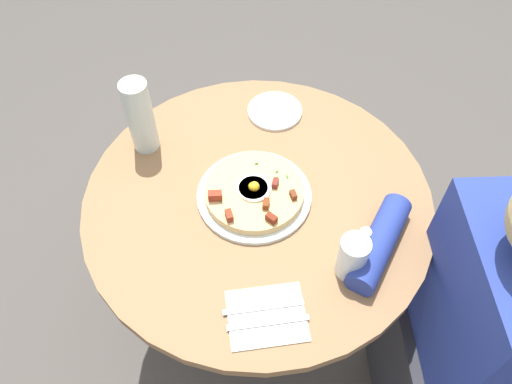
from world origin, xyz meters
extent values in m
plane|color=#4C4742|center=(0.00, 0.00, 0.00)|extent=(6.00, 6.00, 0.00)
cylinder|color=olive|center=(0.00, 0.00, 0.70)|extent=(0.90, 0.90, 0.03)
cylinder|color=#333338|center=(0.00, 0.00, 0.34)|extent=(0.11, 0.11, 0.69)
cylinder|color=#333338|center=(0.00, 0.00, 0.01)|extent=(0.40, 0.40, 0.02)
cube|color=#2D2D33|center=(0.31, 0.52, 0.23)|extent=(0.32, 0.28, 0.45)
cube|color=navy|center=(0.31, 0.52, 0.69)|extent=(0.38, 0.22, 0.48)
cylinder|color=navy|center=(0.17, 0.28, 0.75)|extent=(0.26, 0.19, 0.07)
cylinder|color=silver|center=(0.00, -0.01, 0.72)|extent=(0.29, 0.29, 0.01)
cylinder|color=tan|center=(0.00, -0.01, 0.74)|extent=(0.25, 0.25, 0.02)
cylinder|color=white|center=(0.00, -0.01, 0.76)|extent=(0.09, 0.09, 0.01)
sphere|color=yellow|center=(0.00, -0.01, 0.76)|extent=(0.03, 0.03, 0.03)
cylinder|color=white|center=(0.00, -0.01, 0.76)|extent=(0.07, 0.07, 0.01)
sphere|color=yellow|center=(0.00, -0.01, 0.76)|extent=(0.02, 0.02, 0.02)
cube|color=maroon|center=(-0.01, 0.04, 0.76)|extent=(0.03, 0.02, 0.02)
cube|color=maroon|center=(0.09, -0.07, 0.76)|extent=(0.03, 0.02, 0.02)
cube|color=maroon|center=(0.10, 0.03, 0.76)|extent=(0.03, 0.03, 0.02)
cube|color=brown|center=(0.03, 0.09, 0.76)|extent=(0.03, 0.02, 0.02)
cube|color=maroon|center=(0.03, -0.11, 0.76)|extent=(0.02, 0.03, 0.02)
cube|color=brown|center=(0.05, 0.02, 0.76)|extent=(0.03, 0.02, 0.02)
cube|color=#387F2D|center=(-0.03, 0.05, 0.76)|extent=(0.01, 0.01, 0.00)
cube|color=#387F2D|center=(0.04, -0.09, 0.76)|extent=(0.01, 0.00, 0.00)
cube|color=#387F2D|center=(-0.03, 0.08, 0.76)|extent=(0.01, 0.01, 0.00)
cube|color=#387F2D|center=(-0.05, 0.05, 0.76)|extent=(0.01, 0.01, 0.00)
cube|color=#387F2D|center=(-0.08, 0.00, 0.76)|extent=(0.01, 0.01, 0.00)
cylinder|color=white|center=(-0.31, 0.06, 0.72)|extent=(0.16, 0.16, 0.01)
cube|color=white|center=(0.33, 0.01, 0.72)|extent=(0.16, 0.18, 0.00)
cube|color=silver|center=(0.34, 0.01, 0.73)|extent=(0.03, 0.18, 0.00)
cube|color=silver|center=(0.31, 0.00, 0.73)|extent=(0.03, 0.18, 0.00)
cylinder|color=silver|center=(0.22, 0.20, 0.78)|extent=(0.07, 0.07, 0.12)
cylinder|color=silver|center=(-0.19, -0.30, 0.83)|extent=(0.07, 0.07, 0.22)
cylinder|color=white|center=(0.15, 0.24, 0.75)|extent=(0.03, 0.03, 0.06)
camera|label=1|loc=(0.78, -0.03, 1.77)|focal=35.85mm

